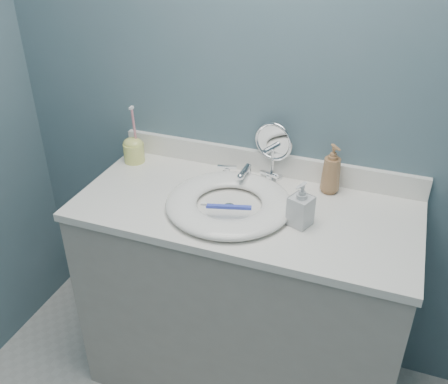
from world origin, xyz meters
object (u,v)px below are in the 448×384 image
at_px(makeup_mirror, 273,148).
at_px(soap_bottle_clear, 301,204).
at_px(soap_bottle_amber, 332,169).
at_px(toothbrush_holder, 134,149).

distance_m(makeup_mirror, soap_bottle_clear, 0.34).
bearing_deg(soap_bottle_amber, soap_bottle_clear, -143.00).
bearing_deg(soap_bottle_clear, toothbrush_holder, -174.93).
bearing_deg(toothbrush_holder, soap_bottle_clear, -15.87).
bearing_deg(toothbrush_holder, makeup_mirror, 7.18).
height_order(soap_bottle_amber, soap_bottle_clear, soap_bottle_amber).
xyz_separation_m(makeup_mirror, toothbrush_holder, (-0.57, -0.07, -0.07)).
height_order(makeup_mirror, soap_bottle_amber, makeup_mirror).
distance_m(soap_bottle_clear, toothbrush_holder, 0.78).
bearing_deg(soap_bottle_clear, soap_bottle_amber, 98.61).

